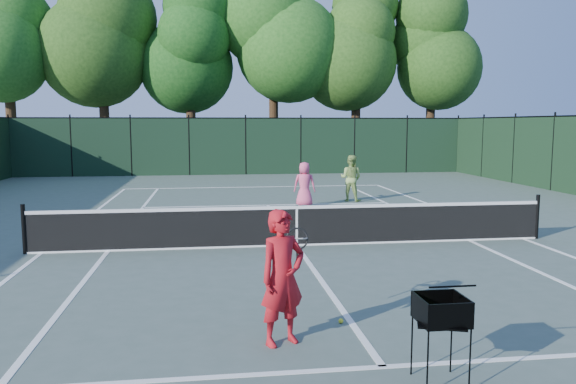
{
  "coord_description": "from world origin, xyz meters",
  "views": [
    {
      "loc": [
        -1.89,
        -12.24,
        2.73
      ],
      "look_at": [
        -0.06,
        1.0,
        1.1
      ],
      "focal_mm": 35.0,
      "sensor_mm": 36.0,
      "label": 1
    }
  ],
  "objects": [
    {
      "name": "ground",
      "position": [
        0.0,
        0.0,
        0.0
      ],
      "size": [
        90.0,
        90.0,
        0.0
      ],
      "primitive_type": "plane",
      "color": "#49584E",
      "rests_on": "ground"
    },
    {
      "name": "sideline_doubles_left",
      "position": [
        -5.49,
        0.0,
        0.0
      ],
      "size": [
        0.1,
        23.77,
        0.01
      ],
      "primitive_type": "cube",
      "color": "white",
      "rests_on": "ground"
    },
    {
      "name": "sideline_doubles_right",
      "position": [
        5.49,
        0.0,
        0.0
      ],
      "size": [
        0.1,
        23.77,
        0.01
      ],
      "primitive_type": "cube",
      "color": "white",
      "rests_on": "ground"
    },
    {
      "name": "sideline_singles_left",
      "position": [
        -4.12,
        0.0,
        0.0
      ],
      "size": [
        0.1,
        23.77,
        0.01
      ],
      "primitive_type": "cube",
      "color": "white",
      "rests_on": "ground"
    },
    {
      "name": "sideline_singles_right",
      "position": [
        4.12,
        0.0,
        0.0
      ],
      "size": [
        0.1,
        23.77,
        0.01
      ],
      "primitive_type": "cube",
      "color": "white",
      "rests_on": "ground"
    },
    {
      "name": "baseline_far",
      "position": [
        0.0,
        11.88,
        0.0
      ],
      "size": [
        10.97,
        0.1,
        0.01
      ],
      "primitive_type": "cube",
      "color": "white",
      "rests_on": "ground"
    },
    {
      "name": "service_line_near",
      "position": [
        0.0,
        -6.4,
        0.0
      ],
      "size": [
        8.23,
        0.1,
        0.01
      ],
      "primitive_type": "cube",
      "color": "white",
      "rests_on": "ground"
    },
    {
      "name": "service_line_far",
      "position": [
        0.0,
        6.4,
        0.0
      ],
      "size": [
        8.23,
        0.1,
        0.01
      ],
      "primitive_type": "cube",
      "color": "white",
      "rests_on": "ground"
    },
    {
      "name": "center_service_line",
      "position": [
        0.0,
        0.0,
        0.0
      ],
      "size": [
        0.1,
        12.8,
        0.01
      ],
      "primitive_type": "cube",
      "color": "white",
      "rests_on": "ground"
    },
    {
      "name": "tennis_net",
      "position": [
        0.0,
        0.0,
        0.48
      ],
      "size": [
        11.69,
        0.09,
        1.06
      ],
      "color": "black",
      "rests_on": "ground"
    },
    {
      "name": "fence_far",
      "position": [
        0.0,
        18.0,
        1.5
      ],
      "size": [
        24.0,
        0.05,
        3.0
      ],
      "primitive_type": "cube",
      "color": "black",
      "rests_on": "ground"
    },
    {
      "name": "tree_0",
      "position": [
        -13.0,
        21.5,
        8.16
      ],
      "size": [
        6.4,
        6.4,
        13.14
      ],
      "color": "black",
      "rests_on": "ground"
    },
    {
      "name": "tree_1",
      "position": [
        -8.0,
        22.0,
        8.69
      ],
      "size": [
        6.8,
        6.8,
        13.98
      ],
      "color": "black",
      "rests_on": "ground"
    },
    {
      "name": "tree_2",
      "position": [
        -3.0,
        21.8,
        7.73
      ],
      "size": [
        6.0,
        6.0,
        12.4
      ],
      "color": "black",
      "rests_on": "ground"
    },
    {
      "name": "tree_3",
      "position": [
        2.0,
        22.3,
        9.01
      ],
      "size": [
        7.0,
        7.0,
        14.45
      ],
      "color": "black",
      "rests_on": "ground"
    },
    {
      "name": "tree_4",
      "position": [
        7.0,
        21.6,
        8.14
      ],
      "size": [
        6.2,
        6.2,
        12.97
      ],
      "color": "black",
      "rests_on": "ground"
    },
    {
      "name": "tree_5",
      "position": [
        12.0,
        22.1,
        7.71
      ],
      "size": [
        5.8,
        5.8,
        12.23
      ],
      "color": "black",
      "rests_on": "ground"
    },
    {
      "name": "coach",
      "position": [
        -1.03,
        -5.55,
        0.85
      ],
      "size": [
        0.78,
        0.87,
        1.69
      ],
      "rotation": [
        0.0,
        0.0,
        0.44
      ],
      "color": "#B4141D",
      "rests_on": "ground"
    },
    {
      "name": "player_pink",
      "position": [
        1.18,
        5.93,
        0.74
      ],
      "size": [
        0.81,
        0.62,
        1.48
      ],
      "rotation": [
        0.0,
        0.0,
        2.92
      ],
      "color": "#E4507D",
      "rests_on": "ground"
    },
    {
      "name": "player_green",
      "position": [
        3.02,
        6.98,
        0.82
      ],
      "size": [
        1.01,
        0.96,
        1.64
      ],
      "rotation": [
        0.0,
        0.0,
        2.55
      ],
      "color": "#8CAE57",
      "rests_on": "ground"
    },
    {
      "name": "ball_hopper",
      "position": [
        0.48,
        -6.85,
        0.79
      ],
      "size": [
        0.63,
        0.63,
        0.94
      ],
      "rotation": [
        0.0,
        0.0,
        -0.33
      ],
      "color": "black",
      "rests_on": "ground"
    },
    {
      "name": "loose_ball_midcourt",
      "position": [
        -0.15,
        -4.97,
        0.03
      ],
      "size": [
        0.07,
        0.07,
        0.07
      ],
      "primitive_type": "sphere",
      "color": "yellow",
      "rests_on": "ground"
    }
  ]
}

